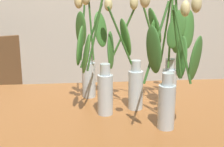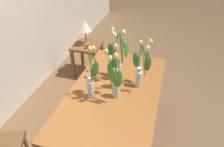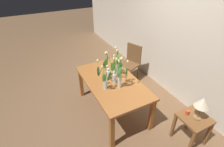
# 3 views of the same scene
# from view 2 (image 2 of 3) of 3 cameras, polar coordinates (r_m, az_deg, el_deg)

# --- Properties ---
(ground_plane) EXTENTS (18.00, 18.00, 0.00)m
(ground_plane) POSITION_cam_2_polar(r_m,az_deg,el_deg) (2.70, 0.67, -16.96)
(ground_plane) COLOR brown
(dining_table) EXTENTS (1.60, 0.90, 0.74)m
(dining_table) POSITION_cam_2_polar(r_m,az_deg,el_deg) (2.23, 0.78, -6.53)
(dining_table) COLOR #A3602D
(dining_table) RESTS_ON ground
(tulip_vase_0) EXTENTS (0.28, 0.19, 0.54)m
(tulip_vase_0) POSITION_cam_2_polar(r_m,az_deg,el_deg) (1.97, 1.03, -1.93)
(tulip_vase_0) COLOR silver
(tulip_vase_0) RESTS_ON dining_table
(tulip_vase_1) EXTENTS (0.17, 0.15, 0.58)m
(tulip_vase_1) POSITION_cam_2_polar(r_m,az_deg,el_deg) (1.99, -5.43, -1.96)
(tulip_vase_1) COLOR silver
(tulip_vase_1) RESTS_ON dining_table
(tulip_vase_2) EXTENTS (0.28, 0.15, 0.56)m
(tulip_vase_2) POSITION_cam_2_polar(r_m,az_deg,el_deg) (2.11, 0.56, 0.26)
(tulip_vase_2) COLOR silver
(tulip_vase_2) RESTS_ON dining_table
(tulip_vase_3) EXTENTS (0.26, 0.22, 0.54)m
(tulip_vase_3) POSITION_cam_2_polar(r_m,az_deg,el_deg) (2.14, 7.78, 0.99)
(tulip_vase_3) COLOR silver
(tulip_vase_3) RESTS_ON dining_table
(tulip_vase_4) EXTENTS (0.21, 0.25, 0.59)m
(tulip_vase_4) POSITION_cam_2_polar(r_m,az_deg,el_deg) (2.22, 1.68, 3.93)
(tulip_vase_4) COLOR silver
(tulip_vase_4) RESTS_ON dining_table
(side_table) EXTENTS (0.44, 0.44, 0.55)m
(side_table) POSITION_cam_2_polar(r_m,az_deg,el_deg) (3.54, -6.67, 5.98)
(side_table) COLOR brown
(side_table) RESTS_ON ground
(table_lamp) EXTENTS (0.22, 0.22, 0.40)m
(table_lamp) POSITION_cam_2_polar(r_m,az_deg,el_deg) (3.39, -7.35, 12.48)
(table_lamp) COLOR olive
(table_lamp) RESTS_ON side_table
(pillar_candle) EXTENTS (0.06, 0.06, 0.07)m
(pillar_candle) POSITION_cam_2_polar(r_m,az_deg,el_deg) (3.36, -6.59, 7.33)
(pillar_candle) COLOR #CC4C23
(pillar_candle) RESTS_ON side_table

